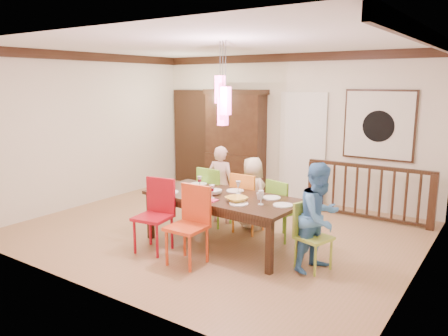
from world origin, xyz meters
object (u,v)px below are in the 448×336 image
Objects in this scene: person_far_mid at (252,193)px; person_far_left at (221,184)px; balustrade at (368,191)px; china_hutch at (235,141)px; person_end_right at (320,217)px; dining_table at (223,201)px; chair_far_left at (216,192)px; chair_end_right at (314,232)px.

person_far_left is at bearing 21.07° from person_far_mid.
balustrade is 1.84× the size of person_far_mid.
china_hutch is at bearing -30.14° from person_far_mid.
person_end_right is at bearing 148.96° from person_far_left.
dining_table is 2.35× the size of chair_far_left.
china_hutch is at bearing 63.87° from person_end_right.
person_far_left is 2.30m from person_end_right.
person_far_left is (0.94, -1.91, -0.45)m from china_hutch.
dining_table is at bearing 118.04° from person_far_left.
person_end_right reaches higher than dining_table.
person_far_mid reaches higher than balustrade.
person_far_left reaches higher than chair_end_right.
balustrade is at bearing -150.44° from person_far_left.
chair_end_right is 0.66× the size of person_far_left.
person_end_right is (2.12, -0.73, 0.13)m from chair_far_left.
person_far_left is (-0.64, 0.87, -0.02)m from dining_table.
person_far_left is at bearing 82.02° from chair_end_right.
dining_table is 1.77× the size of person_far_left.
person_end_right is (0.05, 0.02, 0.20)m from chair_end_right.
chair_far_left is 0.75× the size of person_far_left.
person_end_right reaches higher than person_far_left.
chair_far_left is 2.33m from china_hutch.
dining_table is 0.88m from person_far_mid.
dining_table is at bearing 104.24° from chair_end_right.
chair_far_left is at bearing -65.56° from china_hutch.
chair_far_left is 2.20m from chair_end_right.
person_far_mid reaches higher than dining_table.
person_far_left is at bearing 129.11° from dining_table.
person_far_mid is (0.62, 0.16, 0.03)m from chair_far_left.
china_hutch is 1.68× the size of person_far_left.
dining_table is at bearing 105.63° from person_end_right.
dining_table is 2.80m from balustrade.
china_hutch reaches higher than balustrade.
china_hutch is (-0.94, 2.06, 0.54)m from chair_far_left.
person_far_mid is (-1.45, 0.92, 0.10)m from chair_end_right.
balustrade is at bearing -6.68° from china_hutch.
chair_end_right is at bearing 128.33° from person_end_right.
china_hutch reaches higher than person_far_mid.
chair_far_left is (-0.64, 0.72, -0.11)m from dining_table.
person_far_mid is (1.55, -1.90, -0.51)m from china_hutch.
balustrade is 2.46m from person_end_right.
person_far_mid is (-0.02, 0.88, -0.08)m from dining_table.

